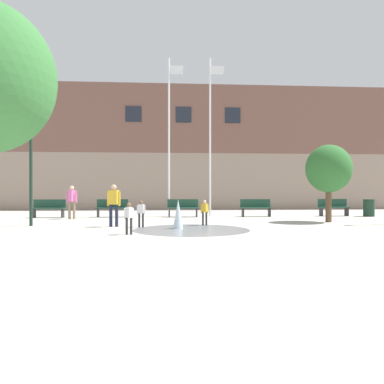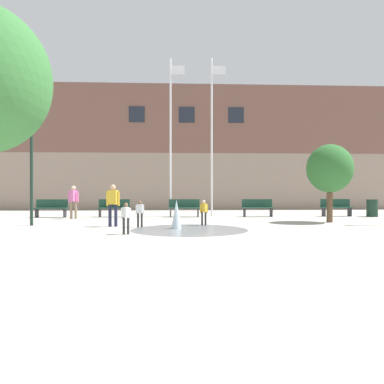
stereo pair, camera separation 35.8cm
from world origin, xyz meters
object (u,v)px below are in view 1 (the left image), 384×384
at_px(park_bench_left_of_flagpoles, 49,208).
at_px(park_bench_near_trashcan, 333,207).
at_px(lamp_post_left_lane, 31,160).
at_px(adult_in_red, 72,199).
at_px(park_bench_under_left_flagpole, 112,208).
at_px(adult_near_bench, 114,202).
at_px(park_bench_center, 183,208).
at_px(park_bench_under_right_flagpole, 256,207).
at_px(flagpole_right, 211,132).
at_px(flagpole_left, 169,132).
at_px(trash_can, 369,208).
at_px(child_with_pink_shirt, 129,216).
at_px(street_tree_near_building, 329,169).
at_px(child_in_fountain, 205,211).
at_px(child_running, 141,212).

bearing_deg(park_bench_left_of_flagpoles, park_bench_near_trashcan, 0.59).
bearing_deg(lamp_post_left_lane, adult_in_red, 78.47).
height_order(park_bench_under_left_flagpole, adult_near_bench, adult_near_bench).
xyz_separation_m(park_bench_center, park_bench_near_trashcan, (8.06, 0.16, 0.00)).
xyz_separation_m(park_bench_under_right_flagpole, flagpole_right, (-2.31, 0.62, 3.98)).
xyz_separation_m(flagpole_left, trash_can, (10.45, -0.93, -3.99)).
bearing_deg(flagpole_left, park_bench_under_right_flagpole, -7.88).
relative_size(park_bench_under_left_flagpole, adult_in_red, 1.01).
bearing_deg(flagpole_left, flagpole_right, 0.00).
relative_size(park_bench_left_of_flagpoles, adult_in_red, 1.01).
relative_size(park_bench_under_right_flagpole, flagpole_right, 0.19).
distance_m(child_with_pink_shirt, street_tree_near_building, 9.26).
bearing_deg(street_tree_near_building, flagpole_left, 148.71).
distance_m(child_in_fountain, flagpole_right, 6.61).
height_order(lamp_post_left_lane, street_tree_near_building, lamp_post_left_lane).
relative_size(park_bench_under_right_flagpole, adult_near_bench, 1.01).
relative_size(adult_in_red, trash_can, 1.77).
relative_size(park_bench_center, lamp_post_left_lane, 0.41).
bearing_deg(flagpole_right, park_bench_under_right_flagpole, -15.11).
relative_size(adult_in_red, child_with_pink_shirt, 1.61).
xyz_separation_m(adult_near_bench, child_running, (1.04, -0.31, -0.35)).
relative_size(park_bench_under_right_flagpole, child_with_pink_shirt, 1.62).
height_order(park_bench_near_trashcan, flagpole_left, flagpole_left).
relative_size(child_in_fountain, street_tree_near_building, 0.29).
bearing_deg(flagpole_right, child_in_fountain, -99.30).
xyz_separation_m(adult_in_red, flagpole_left, (4.69, 1.61, 3.51)).
height_order(adult_in_red, trash_can, adult_in_red).
bearing_deg(child_with_pink_shirt, street_tree_near_building, 78.10).
relative_size(park_bench_under_left_flagpole, street_tree_near_building, 0.48).
bearing_deg(park_bench_center, park_bench_under_left_flagpole, 177.20).
bearing_deg(adult_in_red, park_bench_near_trashcan, -64.99).
height_order(child_with_pink_shirt, lamp_post_left_lane, lamp_post_left_lane).
bearing_deg(trash_can, street_tree_near_building, -138.29).
xyz_separation_m(park_bench_under_left_flagpole, child_in_fountain, (4.27, -4.84, 0.10)).
bearing_deg(child_running, flagpole_left, 93.19).
distance_m(park_bench_under_right_flagpole, child_running, 7.71).
xyz_separation_m(park_bench_under_left_flagpole, flagpole_right, (5.14, 0.43, 3.98)).
relative_size(park_bench_left_of_flagpoles, adult_near_bench, 1.01).
bearing_deg(child_running, park_bench_left_of_flagpoles, 146.79).
bearing_deg(park_bench_left_of_flagpoles, child_running, -46.98).
relative_size(adult_near_bench, flagpole_left, 0.19).
height_order(park_bench_under_left_flagpole, park_bench_near_trashcan, same).
bearing_deg(child_with_pink_shirt, child_running, 136.19).
xyz_separation_m(park_bench_under_left_flagpole, park_bench_center, (3.63, -0.18, 0.00)).
xyz_separation_m(child_with_pink_shirt, trash_can, (11.78, 7.24, -0.13)).
height_order(park_bench_under_left_flagpole, child_with_pink_shirt, child_with_pink_shirt).
height_order(flagpole_left, street_tree_near_building, flagpole_left).
relative_size(child_running, trash_can, 1.10).
distance_m(park_bench_left_of_flagpoles, flagpole_right, 9.19).
bearing_deg(child_in_fountain, flagpole_right, -56.68).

